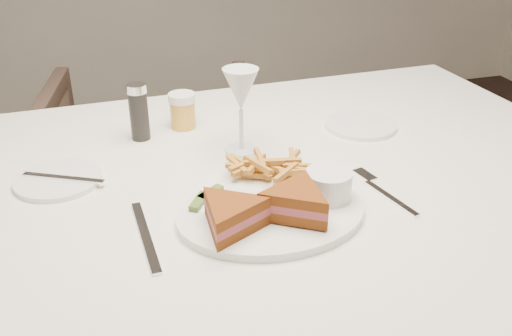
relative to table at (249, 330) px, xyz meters
The scene contains 3 objects.
table is the anchor object (origin of this frame).
chair_far 0.85m from the table, 96.30° to the left, with size 0.70×0.65×0.72m, color #49362D.
table_setting 0.41m from the table, 91.10° to the right, with size 0.81×0.61×0.18m.
Camera 1 is at (-0.22, -0.63, 1.27)m, focal length 40.00 mm.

